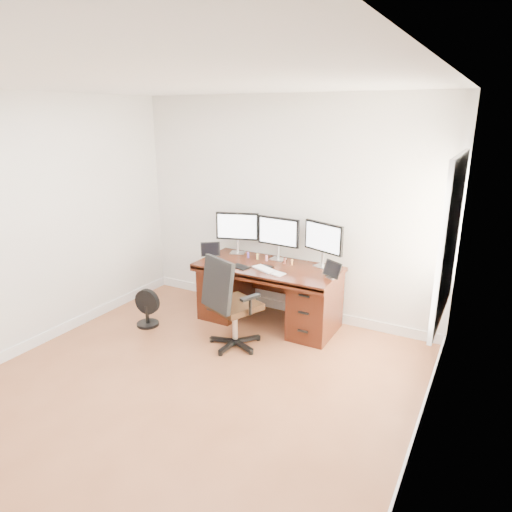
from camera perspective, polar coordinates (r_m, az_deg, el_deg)
The scene contains 20 objects.
ground at distance 4.38m, azimuth -9.87°, elevation -17.26°, with size 4.50×4.50×0.00m, color #915738.
back_wall at distance 5.65m, azimuth 3.66°, elevation 5.88°, with size 4.00×0.10×2.70m, color white.
right_wall at distance 3.10m, azimuth 20.62°, elevation -4.87°, with size 0.10×4.50×2.70m.
desk at distance 5.55m, azimuth 1.64°, elevation -4.51°, with size 1.70×0.80×0.75m.
office_chair at distance 5.02m, azimuth -3.11°, elevation -7.72°, with size 0.72×0.72×1.05m.
floor_fan at distance 5.70m, azimuth -13.51°, elevation -6.39°, with size 0.32×0.27×0.46m.
monitor_left at distance 5.81m, azimuth -2.35°, elevation 3.56°, with size 0.53×0.21×0.53m.
monitor_center at distance 5.54m, azimuth 2.81°, elevation 2.88°, with size 0.55×0.15×0.53m.
monitor_right at distance 5.33m, azimuth 8.43°, elevation 2.11°, with size 0.53×0.23×0.53m.
tablet_left at distance 5.73m, azimuth -5.77°, elevation 0.69°, with size 0.23×0.20×0.19m.
tablet_right at distance 5.04m, azimuth 9.47°, elevation -1.81°, with size 0.24×0.17×0.19m.
keyboard at distance 5.26m, azimuth 1.03°, elevation -1.63°, with size 0.31×0.13×0.01m, color white.
trackpad at distance 5.11m, azimuth 2.83°, elevation -2.26°, with size 0.13×0.13×0.01m, color silver.
drawing_tablet at distance 5.35m, azimuth -1.97°, elevation -1.34°, with size 0.23×0.15×0.01m, color black.
phone at distance 5.37m, azimuth 1.42°, elevation -1.28°, with size 0.14×0.07×0.01m, color black.
figurine_purple at distance 5.68m, azimuth -0.99°, elevation 0.17°, with size 0.03×0.03×0.07m.
figurine_yellow at distance 5.62m, azimuth 0.16°, elevation -0.02°, with size 0.03×0.03×0.07m.
figurine_pink at distance 5.57m, azimuth 1.32°, elevation -0.21°, with size 0.03×0.03×0.07m.
figurine_brown at distance 5.46m, azimuth 3.60°, elevation -0.58°, with size 0.03×0.03×0.07m.
figurine_orange at distance 5.43m, azimuth 4.53°, elevation -0.73°, with size 0.03×0.03×0.07m.
Camera 1 is at (2.32, -2.77, 2.47)m, focal length 32.00 mm.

